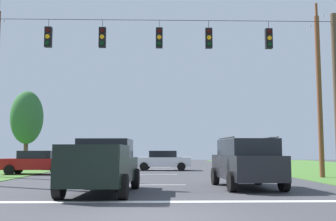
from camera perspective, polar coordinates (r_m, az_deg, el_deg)
ground_plane at (r=9.63m, az=-1.51°, el=-14.74°), size 120.00×120.00×0.00m
stop_bar_stripe at (r=12.27m, az=-1.50°, el=-12.77°), size 14.65×0.45×0.01m
lane_dash_0 at (r=18.24m, az=-1.49°, el=-10.46°), size 2.50×0.15×0.01m
lane_dash_1 at (r=26.20m, az=-1.48°, el=-9.02°), size 2.50×0.15×0.01m
lane_dash_2 at (r=33.08m, az=-1.47°, el=-8.33°), size 2.50×0.15×0.01m
lane_dash_3 at (r=37.01m, az=-1.47°, el=-8.06°), size 2.50×0.15×0.01m
overhead_signal_span at (r=18.66m, az=-1.46°, el=3.83°), size 16.99×0.31×8.00m
pickup_truck at (r=14.79m, az=-9.23°, el=-7.75°), size 2.49×5.49×1.95m
suv_black at (r=16.93m, az=10.98°, el=-7.14°), size 2.40×4.89×2.05m
distant_car_crossing_white at (r=31.65m, az=-0.67°, el=-7.03°), size 4.42×2.26×1.52m
distant_car_oncoming at (r=27.56m, az=-18.10°, el=-6.94°), size 4.37×2.15×1.52m
utility_pole_mid_right at (r=24.72m, az=20.59°, el=2.46°), size 0.28×1.97×10.13m
tree_roadside_far_right at (r=35.93m, az=-19.34°, el=-0.98°), size 2.69×2.69×6.55m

